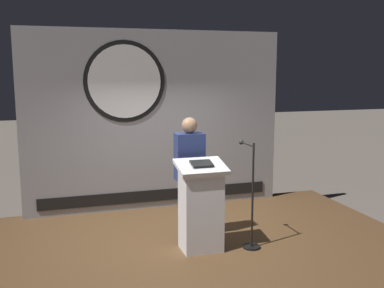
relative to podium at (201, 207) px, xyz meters
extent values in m
plane|color=#6B6056|center=(-0.13, 0.21, -0.89)|extent=(40.00, 40.00, 0.00)
cube|color=brown|center=(-0.13, 0.21, -0.74)|extent=(6.40, 4.00, 0.30)
cube|color=#9E9EA3|center=(-0.13, 2.06, 0.93)|extent=(4.45, 0.10, 3.04)
cylinder|color=black|center=(-0.66, 2.00, 1.59)|extent=(1.34, 0.02, 1.34)
cylinder|color=white|center=(-0.66, 2.00, 1.59)|extent=(1.20, 0.02, 1.20)
cube|color=black|center=(-0.13, 2.00, -0.37)|extent=(4.01, 0.02, 0.20)
cube|color=silver|center=(0.00, 0.00, -0.04)|extent=(0.52, 0.40, 1.11)
cube|color=silver|center=(0.00, 0.00, 0.54)|extent=(0.64, 0.50, 0.16)
cube|color=black|center=(0.00, -0.02, 0.59)|extent=(0.28, 0.20, 0.07)
cylinder|color=black|center=(-0.01, 0.48, -0.17)|extent=(0.26, 0.26, 0.85)
cube|color=navy|center=(-0.01, 0.48, 0.59)|extent=(0.40, 0.24, 0.66)
sphere|color=#997051|center=(-0.01, 0.48, 1.03)|extent=(0.22, 0.22, 0.22)
cylinder|color=black|center=(0.67, -0.15, -0.58)|extent=(0.24, 0.24, 0.02)
cylinder|color=black|center=(0.67, -0.15, 0.12)|extent=(0.03, 0.03, 1.44)
cylinder|color=black|center=(0.67, 0.05, 0.79)|extent=(0.02, 0.41, 0.02)
sphere|color=#262626|center=(0.67, 0.26, 0.79)|extent=(0.07, 0.07, 0.07)
camera|label=1|loc=(-1.83, -5.50, 1.80)|focal=42.57mm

